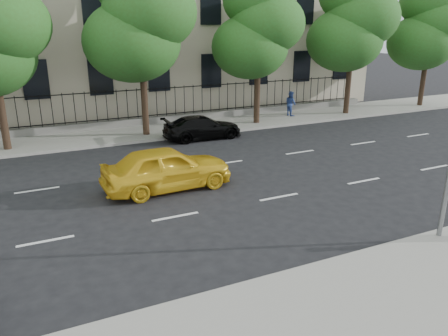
# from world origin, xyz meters

# --- Properties ---
(ground) EXTENTS (120.00, 120.00, 0.00)m
(ground) POSITION_xyz_m (0.00, 0.00, 0.00)
(ground) COLOR black
(ground) RESTS_ON ground
(near_sidewalk) EXTENTS (60.00, 4.00, 0.15)m
(near_sidewalk) POSITION_xyz_m (0.00, -4.00, 0.07)
(near_sidewalk) COLOR gray
(near_sidewalk) RESTS_ON ground
(far_sidewalk) EXTENTS (60.00, 4.00, 0.15)m
(far_sidewalk) POSITION_xyz_m (0.00, 14.00, 0.07)
(far_sidewalk) COLOR gray
(far_sidewalk) RESTS_ON ground
(lane_markings) EXTENTS (49.60, 4.62, 0.01)m
(lane_markings) POSITION_xyz_m (0.00, 4.75, 0.01)
(lane_markings) COLOR silver
(lane_markings) RESTS_ON ground
(iron_fence) EXTENTS (30.00, 0.50, 2.20)m
(iron_fence) POSITION_xyz_m (0.00, 15.70, 0.65)
(iron_fence) COLOR slate
(iron_fence) RESTS_ON far_sidewalk
(tree_c) EXTENTS (5.89, 5.50, 9.80)m
(tree_c) POSITION_xyz_m (-1.96, 13.36, 6.41)
(tree_c) COLOR #382619
(tree_c) RESTS_ON far_sidewalk
(tree_d) EXTENTS (5.34, 4.94, 8.84)m
(tree_d) POSITION_xyz_m (5.04, 13.36, 5.84)
(tree_d) COLOR #382619
(tree_d) RESTS_ON far_sidewalk
(tree_e) EXTENTS (5.71, 5.31, 9.46)m
(tree_e) POSITION_xyz_m (12.04, 13.36, 6.20)
(tree_e) COLOR #382619
(tree_e) RESTS_ON far_sidewalk
(tree_f) EXTENTS (5.52, 5.12, 9.01)m
(tree_f) POSITION_xyz_m (19.04, 13.36, 5.88)
(tree_f) COLOR #382619
(tree_f) RESTS_ON far_sidewalk
(yellow_taxi) EXTENTS (4.96, 2.15, 1.67)m
(yellow_taxi) POSITION_xyz_m (-3.43, 5.05, 0.83)
(yellow_taxi) COLOR gold
(yellow_taxi) RESTS_ON ground
(black_sedan) EXTENTS (4.36, 1.84, 1.26)m
(black_sedan) POSITION_xyz_m (0.68, 11.50, 0.63)
(black_sedan) COLOR black
(black_sedan) RESTS_ON ground
(pedestrian_far) EXTENTS (0.67, 0.83, 1.61)m
(pedestrian_far) POSITION_xyz_m (8.06, 14.08, 0.96)
(pedestrian_far) COLOR #2D448B
(pedestrian_far) RESTS_ON far_sidewalk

